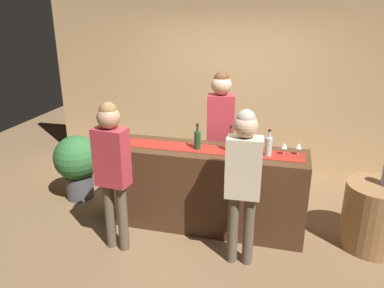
% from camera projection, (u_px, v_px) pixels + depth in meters
% --- Properties ---
extents(ground_plane, '(10.00, 10.00, 0.00)m').
position_uv_depth(ground_plane, '(203.00, 224.00, 4.65)').
color(ground_plane, brown).
extents(back_wall, '(6.00, 0.12, 2.90)m').
position_uv_depth(back_wall, '(232.00, 80.00, 5.88)').
color(back_wall, tan).
rests_on(back_wall, ground).
extents(bar_counter, '(2.35, 0.60, 0.98)m').
position_uv_depth(bar_counter, '(204.00, 188.00, 4.48)').
color(bar_counter, '#472B19').
rests_on(bar_counter, ground).
extents(counter_runner_cloth, '(2.23, 0.28, 0.01)m').
position_uv_depth(counter_runner_cloth, '(204.00, 149.00, 4.31)').
color(counter_runner_cloth, maroon).
rests_on(counter_runner_cloth, bar_counter).
extents(wine_bottle_amber, '(0.07, 0.07, 0.30)m').
position_uv_depth(wine_bottle_amber, '(230.00, 142.00, 4.20)').
color(wine_bottle_amber, brown).
rests_on(wine_bottle_amber, bar_counter).
extents(wine_bottle_green, '(0.07, 0.07, 0.30)m').
position_uv_depth(wine_bottle_green, '(197.00, 140.00, 4.28)').
color(wine_bottle_green, '#194723').
rests_on(wine_bottle_green, bar_counter).
extents(wine_bottle_clear, '(0.07, 0.07, 0.30)m').
position_uv_depth(wine_bottle_clear, '(269.00, 146.00, 4.08)').
color(wine_bottle_clear, '#B2C6C1').
rests_on(wine_bottle_clear, bar_counter).
extents(wine_glass_near_customer, '(0.07, 0.07, 0.14)m').
position_uv_depth(wine_glass_near_customer, '(299.00, 146.00, 4.10)').
color(wine_glass_near_customer, silver).
rests_on(wine_glass_near_customer, bar_counter).
extents(wine_glass_mid_counter, '(0.07, 0.07, 0.14)m').
position_uv_depth(wine_glass_mid_counter, '(284.00, 146.00, 4.11)').
color(wine_glass_mid_counter, silver).
rests_on(wine_glass_mid_counter, bar_counter).
extents(bartender, '(0.37, 0.26, 1.79)m').
position_uv_depth(bartender, '(220.00, 124.00, 4.78)').
color(bartender, '#26262B').
rests_on(bartender, ground).
extents(customer_sipping, '(0.35, 0.23, 1.64)m').
position_uv_depth(customer_sipping, '(243.00, 174.00, 3.62)').
color(customer_sipping, brown).
rests_on(customer_sipping, ground).
extents(customer_browsing, '(0.36, 0.23, 1.65)m').
position_uv_depth(customer_browsing, '(112.00, 163.00, 3.86)').
color(customer_browsing, brown).
rests_on(customer_browsing, ground).
extents(round_side_table, '(0.68, 0.68, 0.74)m').
position_uv_depth(round_side_table, '(375.00, 216.00, 4.12)').
color(round_side_table, '#996B42').
rests_on(round_side_table, ground).
extents(potted_plant_tall, '(0.61, 0.61, 0.90)m').
position_uv_depth(potted_plant_tall, '(77.00, 163.00, 5.14)').
color(potted_plant_tall, '#4C4C51').
rests_on(potted_plant_tall, ground).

